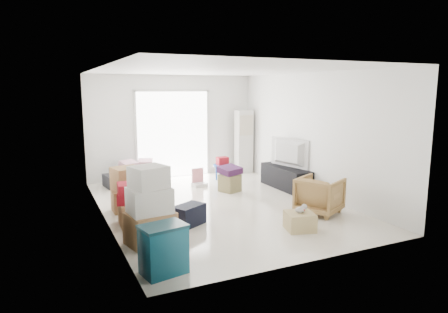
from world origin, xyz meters
name	(u,v)px	position (x,y,z in m)	size (l,w,h in m)	color
room_shell	(219,139)	(0.00, 0.00, 1.35)	(4.98, 6.48, 3.18)	white
sliding_door	(173,131)	(0.00, 2.98, 1.24)	(2.10, 0.04, 2.33)	white
ac_tower	(244,142)	(1.95, 2.65, 0.88)	(0.45, 0.30, 1.75)	beige
tv_console	(286,178)	(2.00, 0.60, 0.26)	(0.46, 1.55, 0.52)	black
television	(286,164)	(2.00, 0.60, 0.59)	(1.18, 0.68, 0.15)	black
sofa	(136,173)	(-1.14, 2.50, 0.30)	(1.52, 0.44, 0.59)	#28282D
pillow_left	(128,159)	(-1.31, 2.47, 0.66)	(0.39, 0.31, 0.12)	#D098A2
pillow_right	(145,157)	(-0.88, 2.53, 0.66)	(0.39, 0.31, 0.13)	#D098A2
armchair	(320,193)	(1.51, -1.29, 0.38)	(0.75, 0.70, 0.77)	tan
storage_bins	(163,249)	(-1.90, -2.49, 0.33)	(0.63, 0.50, 0.65)	#12546A
box_stack_a	(150,210)	(-1.80, -1.45, 0.54)	(0.77, 0.69, 1.21)	#A06A48
box_stack_b	(136,205)	(-1.80, -0.50, 0.35)	(0.69, 0.59, 0.75)	#A06A48
box_stack_c	(127,190)	(-1.77, 0.41, 0.42)	(0.58, 0.58, 0.85)	#A06A48
loose_box	(158,208)	(-1.33, -0.17, 0.16)	(0.39, 0.39, 0.32)	#A06A48
duffel_bag	(189,215)	(-0.97, -0.88, 0.18)	(0.56, 0.34, 0.36)	black
ottoman	(230,183)	(0.67, 0.90, 0.20)	(0.40, 0.40, 0.40)	olive
blanket	(230,172)	(0.67, 0.90, 0.47)	(0.44, 0.44, 0.14)	#471F4D
kids_table	(222,164)	(0.98, 1.98, 0.43)	(0.48, 0.48, 0.61)	#0C46AE
toy_walker	(199,181)	(0.22, 1.69, 0.12)	(0.34, 0.31, 0.43)	silver
wood_crate	(300,221)	(0.63, -1.90, 0.15)	(0.45, 0.45, 0.30)	tan
plush_bunny	(301,209)	(0.65, -1.89, 0.36)	(0.25, 0.14, 0.12)	#B2ADA8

